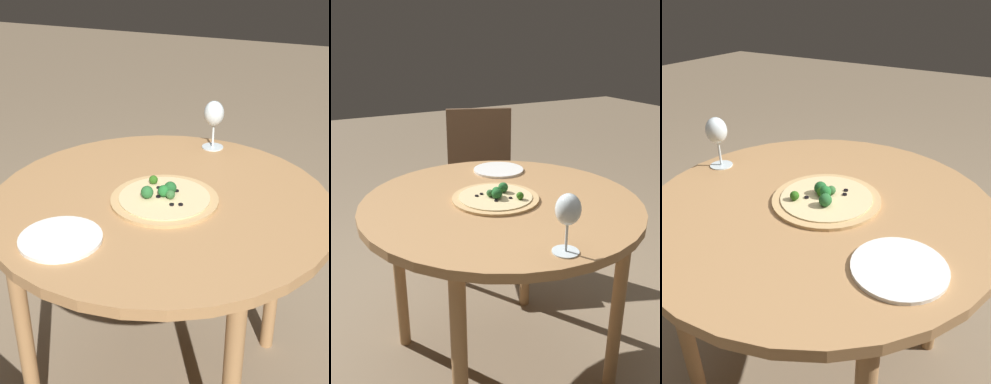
# 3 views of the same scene
# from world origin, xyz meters

# --- Properties ---
(ground_plane) EXTENTS (12.00, 12.00, 0.00)m
(ground_plane) POSITION_xyz_m (0.00, 0.00, 0.00)
(ground_plane) COLOR #847056
(dining_table) EXTENTS (1.03, 1.03, 0.76)m
(dining_table) POSITION_xyz_m (0.00, 0.00, 0.67)
(dining_table) COLOR #A87A4C
(dining_table) RESTS_ON ground_plane
(chair) EXTENTS (0.52, 0.52, 0.92)m
(chair) POSITION_xyz_m (-0.34, -0.85, 0.49)
(chair) COLOR brown
(chair) RESTS_ON ground_plane
(pizza) EXTENTS (0.32, 0.32, 0.05)m
(pizza) POSITION_xyz_m (0.01, -0.01, 0.77)
(pizza) COLOR tan
(pizza) RESTS_ON dining_table
(wine_glass) EXTENTS (0.08, 0.08, 0.18)m
(wine_glass) POSITION_xyz_m (0.03, 0.44, 0.88)
(wine_glass) COLOR silver
(wine_glass) RESTS_ON dining_table
(plate_near) EXTENTS (0.22, 0.22, 0.01)m
(plate_near) POSITION_xyz_m (-0.16, -0.31, 0.76)
(plate_near) COLOR white
(plate_near) RESTS_ON dining_table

